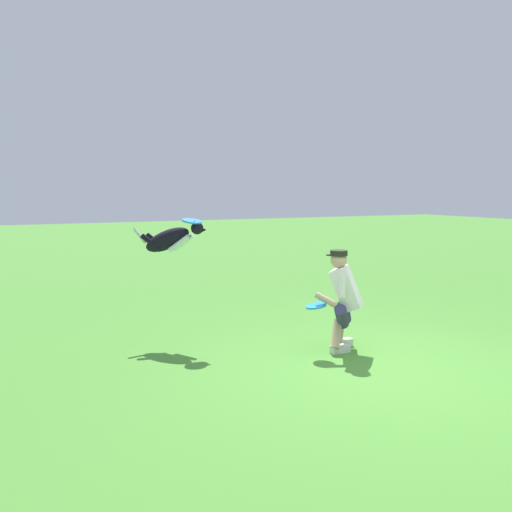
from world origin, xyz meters
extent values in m
plane|color=#4A8C33|center=(0.00, 0.00, 0.00)|extent=(60.00, 60.00, 0.00)
cube|color=silver|center=(-0.17, -0.98, 0.05)|extent=(0.26, 0.10, 0.10)
cylinder|color=tan|center=(-0.13, -1.01, 0.24)|extent=(0.29, 0.30, 0.37)
cylinder|color=#35335C|center=(-0.16, -0.96, 0.47)|extent=(0.39, 0.40, 0.37)
cube|color=silver|center=(0.02, -0.77, 0.05)|extent=(0.26, 0.10, 0.10)
cylinder|color=tan|center=(0.06, -0.81, 0.24)|extent=(0.29, 0.30, 0.37)
cylinder|color=#35335C|center=(0.00, -0.78, 0.47)|extent=(0.39, 0.40, 0.37)
cube|color=white|center=(-0.10, -0.85, 0.81)|extent=(0.53, 0.53, 0.58)
cylinder|color=white|center=(-0.23, -1.01, 0.87)|extent=(0.16, 0.16, 0.29)
cylinder|color=white|center=(0.05, -0.72, 0.87)|extent=(0.16, 0.16, 0.29)
cylinder|color=tan|center=(0.21, -0.84, 0.69)|extent=(0.26, 0.26, 0.19)
cylinder|color=tan|center=(-0.21, -1.05, 0.71)|extent=(0.16, 0.16, 0.27)
sphere|color=tan|center=(-0.03, -0.92, 1.17)|extent=(0.21, 0.21, 0.21)
cylinder|color=black|center=(-0.03, -0.92, 1.26)|extent=(0.22, 0.22, 0.07)
cylinder|color=black|center=(0.04, -0.99, 1.23)|extent=(0.12, 0.12, 0.02)
ellipsoid|color=black|center=(1.76, -2.44, 1.37)|extent=(0.72, 0.66, 0.50)
ellipsoid|color=white|center=(1.62, -2.33, 1.35)|extent=(0.13, 0.18, 0.16)
sphere|color=black|center=(1.42, -2.17, 1.54)|extent=(0.17, 0.17, 0.17)
cone|color=black|center=(1.35, -2.11, 1.52)|extent=(0.13, 0.13, 0.09)
cone|color=black|center=(1.47, -2.14, 1.62)|extent=(0.06, 0.06, 0.07)
cone|color=black|center=(1.40, -2.22, 1.62)|extent=(0.06, 0.06, 0.07)
cylinder|color=white|center=(1.65, -2.25, 1.33)|extent=(0.29, 0.25, 0.25)
cylinder|color=white|center=(1.55, -2.38, 1.33)|extent=(0.29, 0.25, 0.25)
cylinder|color=black|center=(1.96, -2.51, 1.33)|extent=(0.29, 0.25, 0.25)
cylinder|color=black|center=(1.86, -2.63, 1.33)|extent=(0.29, 0.25, 0.25)
cylinder|color=white|center=(2.08, -2.71, 1.42)|extent=(0.18, 0.16, 0.23)
cylinder|color=#298AEB|center=(1.48, -2.21, 1.64)|extent=(0.38, 0.38, 0.09)
cylinder|color=#1C8CEA|center=(0.31, -0.91, 0.61)|extent=(0.31, 0.31, 0.08)
camera|label=1|loc=(3.75, 4.40, 2.04)|focal=35.89mm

